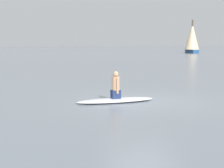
# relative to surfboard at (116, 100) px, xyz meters

# --- Properties ---
(ground_plane) EXTENTS (400.00, 400.00, 0.00)m
(ground_plane) POSITION_rel_surfboard_xyz_m (-0.97, 0.18, -0.07)
(ground_plane) COLOR gray
(surfboard) EXTENTS (2.90, 1.04, 0.14)m
(surfboard) POSITION_rel_surfboard_xyz_m (0.00, 0.00, 0.00)
(surfboard) COLOR white
(surfboard) RESTS_ON ground
(person_paddler) EXTENTS (0.34, 0.42, 0.95)m
(person_paddler) POSITION_rel_surfboard_xyz_m (-0.00, 0.00, 0.50)
(person_paddler) COLOR navy
(person_paddler) RESTS_ON surfboard
(sailboat_far_left) EXTENTS (3.45, 4.26, 6.68)m
(sailboat_far_left) POSITION_rel_surfboard_xyz_m (-39.81, -47.03, 3.05)
(sailboat_far_left) COLOR navy
(sailboat_far_left) RESTS_ON ground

